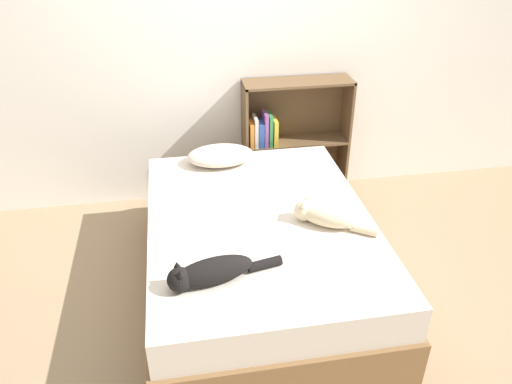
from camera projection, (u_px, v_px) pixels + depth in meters
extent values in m
plane|color=#997F60|center=(260.00, 287.00, 3.30)|extent=(8.00, 8.00, 0.00)
cube|color=white|center=(230.00, 46.00, 3.75)|extent=(8.00, 0.06, 2.50)
cube|color=brown|center=(260.00, 268.00, 3.21)|extent=(1.38, 1.86, 0.33)
cube|color=beige|center=(260.00, 233.00, 3.07)|extent=(1.34, 1.81, 0.22)
ellipsoid|color=beige|center=(221.00, 155.00, 3.59)|extent=(0.48, 0.30, 0.13)
ellipsoid|color=beige|center=(327.00, 216.00, 2.92)|extent=(0.36, 0.31, 0.12)
sphere|color=beige|center=(304.00, 211.00, 2.97)|extent=(0.12, 0.12, 0.12)
cone|color=beige|center=(303.00, 204.00, 2.91)|extent=(0.04, 0.04, 0.03)
cone|color=beige|center=(306.00, 199.00, 2.96)|extent=(0.04, 0.04, 0.03)
cylinder|color=beige|center=(365.00, 230.00, 2.86)|extent=(0.15, 0.13, 0.05)
ellipsoid|color=black|center=(214.00, 271.00, 2.49)|extent=(0.43, 0.23, 0.13)
sphere|color=black|center=(180.00, 280.00, 2.44)|extent=(0.13, 0.13, 0.13)
cone|color=black|center=(180.00, 273.00, 2.37)|extent=(0.04, 0.04, 0.03)
cone|color=black|center=(177.00, 265.00, 2.43)|extent=(0.04, 0.04, 0.03)
cylinder|color=black|center=(265.00, 264.00, 2.60)|extent=(0.19, 0.09, 0.05)
cube|color=brown|center=(245.00, 145.00, 4.01)|extent=(0.02, 0.26, 1.01)
cube|color=brown|center=(344.00, 137.00, 4.13)|extent=(0.02, 0.26, 1.01)
cube|color=brown|center=(293.00, 193.00, 4.32)|extent=(0.85, 0.26, 0.02)
cube|color=brown|center=(298.00, 82.00, 3.81)|extent=(0.85, 0.26, 0.02)
cube|color=brown|center=(296.00, 141.00, 4.07)|extent=(0.81, 0.26, 0.02)
cube|color=brown|center=(292.00, 135.00, 4.17)|extent=(0.85, 0.02, 1.01)
cube|color=orange|center=(251.00, 134.00, 3.92)|extent=(0.03, 0.16, 0.20)
cube|color=beige|center=(255.00, 131.00, 3.92)|extent=(0.03, 0.16, 0.24)
cube|color=#2D519E|center=(260.00, 133.00, 3.93)|extent=(0.04, 0.16, 0.20)
cube|color=#8C4C99|center=(265.00, 129.00, 3.92)|extent=(0.03, 0.16, 0.27)
cube|color=#337F47|center=(270.00, 129.00, 3.93)|extent=(0.03, 0.16, 0.26)
cube|color=gold|center=(274.00, 131.00, 3.95)|extent=(0.03, 0.16, 0.21)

